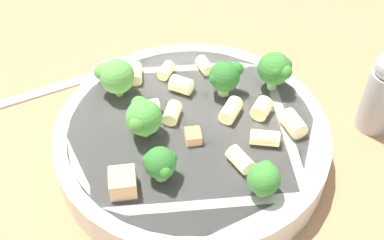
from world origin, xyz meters
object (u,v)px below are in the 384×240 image
(pasta_bowl, at_px, (192,138))
(rigatoni_0, at_px, (172,113))
(broccoli_floret_0, at_px, (276,69))
(spoon, at_px, (96,73))
(broccoli_floret_2, at_px, (115,75))
(rigatoni_6, at_px, (240,160))
(broccoli_floret_4, at_px, (264,178))
(chicken_chunk_1, at_px, (193,136))
(rigatoni_9, at_px, (148,107))
(pepper_shaker, at_px, (383,91))
(rigatoni_3, at_px, (181,85))
(rigatoni_2, at_px, (166,71))
(chicken_chunk_0, at_px, (123,183))
(rigatoni_10, at_px, (261,109))
(rigatoni_5, at_px, (293,123))
(broccoli_floret_3, at_px, (160,163))
(broccoli_floret_1, at_px, (225,77))
(rigatoni_8, at_px, (231,110))
(rigatoni_4, at_px, (136,73))
(rigatoni_7, at_px, (204,65))
(broccoli_floret_5, at_px, (143,117))
(rigatoni_1, at_px, (264,140))

(pasta_bowl, bearing_deg, rigatoni_0, -14.72)
(broccoli_floret_0, xyz_separation_m, spoon, (0.21, -0.00, -0.06))
(broccoli_floret_2, bearing_deg, rigatoni_6, 158.58)
(broccoli_floret_4, height_order, chicken_chunk_1, broccoli_floret_4)
(rigatoni_6, xyz_separation_m, rigatoni_9, (0.10, -0.04, -0.00))
(pepper_shaker, bearing_deg, rigatoni_3, 13.44)
(rigatoni_2, bearing_deg, chicken_chunk_0, 95.37)
(rigatoni_10, bearing_deg, rigatoni_0, 20.24)
(broccoli_floret_4, distance_m, rigatoni_2, 0.18)
(rigatoni_10, relative_size, chicken_chunk_0, 0.83)
(rigatoni_0, relative_size, rigatoni_5, 0.87)
(broccoli_floret_3, xyz_separation_m, rigatoni_0, (0.01, -0.07, -0.01))
(broccoli_floret_1, relative_size, broccoli_floret_4, 1.14)
(rigatoni_6, height_order, rigatoni_8, rigatoni_8)
(pasta_bowl, xyz_separation_m, rigatoni_10, (-0.06, -0.04, 0.02))
(rigatoni_2, xyz_separation_m, rigatoni_5, (-0.14, 0.04, 0.00))
(broccoli_floret_2, relative_size, broccoli_floret_4, 1.24)
(broccoli_floret_0, distance_m, rigatoni_6, 0.11)
(rigatoni_8, bearing_deg, spoon, -17.49)
(rigatoni_3, xyz_separation_m, chicken_chunk_0, (0.01, 0.13, 0.00))
(rigatoni_4, xyz_separation_m, chicken_chunk_0, (-0.04, 0.14, 0.00))
(rigatoni_8, bearing_deg, chicken_chunk_0, 59.46)
(rigatoni_2, distance_m, rigatoni_10, 0.11)
(pasta_bowl, xyz_separation_m, rigatoni_8, (-0.03, -0.03, 0.02))
(chicken_chunk_1, bearing_deg, broccoli_floret_3, 74.28)
(rigatoni_9, relative_size, chicken_chunk_1, 1.35)
(rigatoni_0, height_order, pepper_shaker, pepper_shaker)
(rigatoni_8, xyz_separation_m, pepper_shaker, (-0.14, -0.07, 0.00))
(rigatoni_6, distance_m, rigatoni_7, 0.14)
(rigatoni_6, xyz_separation_m, pepper_shaker, (-0.12, -0.13, 0.00))
(pepper_shaker, distance_m, spoon, 0.32)
(pasta_bowl, relative_size, broccoli_floret_5, 6.64)
(pasta_bowl, height_order, rigatoni_5, rigatoni_5)
(rigatoni_5, bearing_deg, rigatoni_10, -18.63)
(pepper_shaker, relative_size, spoon, 0.68)
(broccoli_floret_3, height_order, chicken_chunk_0, broccoli_floret_3)
(pasta_bowl, distance_m, rigatoni_1, 0.07)
(broccoli_floret_2, xyz_separation_m, rigatoni_1, (-0.16, 0.03, -0.02))
(broccoli_floret_5, height_order, pepper_shaker, pepper_shaker)
(broccoli_floret_5, bearing_deg, spoon, -44.91)
(broccoli_floret_3, height_order, rigatoni_5, broccoli_floret_3)
(broccoli_floret_1, height_order, rigatoni_3, broccoli_floret_1)
(broccoli_floret_0, relative_size, rigatoni_10, 2.12)
(chicken_chunk_0, bearing_deg, rigatoni_5, -138.67)
(rigatoni_6, bearing_deg, broccoli_floret_0, -95.01)
(broccoli_floret_2, height_order, rigatoni_8, broccoli_floret_2)
(broccoli_floret_4, distance_m, rigatoni_7, 0.17)
(broccoli_floret_1, xyz_separation_m, broccoli_floret_2, (0.11, 0.03, 0.00))
(rigatoni_5, relative_size, chicken_chunk_1, 1.55)
(rigatoni_3, relative_size, rigatoni_4, 0.85)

